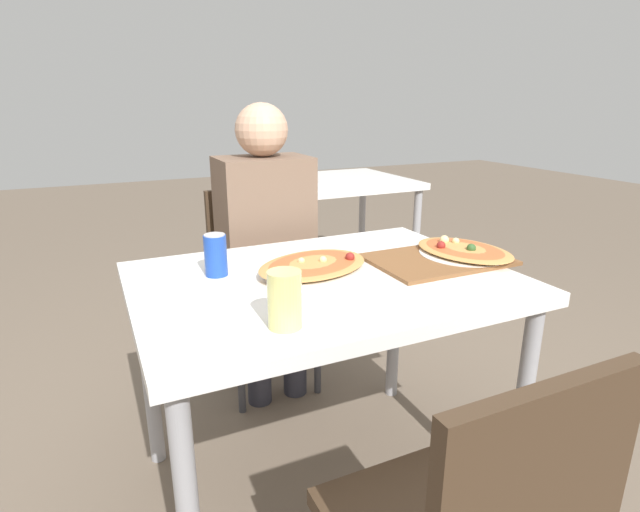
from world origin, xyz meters
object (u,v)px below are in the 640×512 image
dining_table (324,302)px  pizza_main (313,266)px  drink_glass (285,300)px  chair_far_seated (259,277)px  person_seated (266,233)px  soda_can (216,255)px  pizza_second (464,251)px

dining_table → pizza_main: 0.11m
dining_table → drink_glass: (-0.23, -0.27, 0.15)m
chair_far_seated → pizza_main: 0.73m
person_seated → pizza_main: person_seated is taller
drink_glass → chair_far_seated: bearing=75.4°
dining_table → soda_can: 0.35m
person_seated → pizza_second: bearing=126.1°
person_seated → pizza_main: size_ratio=2.84×
chair_far_seated → drink_glass: 1.08m
chair_far_seated → person_seated: person_seated is taller
chair_far_seated → drink_glass: bearing=75.4°
drink_glass → pizza_second: size_ratio=0.35×
dining_table → chair_far_seated: size_ratio=1.27×
chair_far_seated → drink_glass: (-0.26, -1.00, 0.31)m
pizza_main → pizza_second: (0.51, -0.07, 0.00)m
person_seated → drink_glass: 0.93m
pizza_main → soda_can: size_ratio=3.43×
person_seated → drink_glass: bearing=73.6°
drink_glass → person_seated: bearing=73.6°
chair_far_seated → pizza_second: 0.92m
soda_can → pizza_second: (0.78, -0.17, -0.04)m
pizza_main → dining_table: bearing=-75.8°
dining_table → drink_glass: bearing=-130.2°
pizza_main → drink_glass: bearing=-124.0°
person_seated → pizza_second: (0.47, -0.64, 0.04)m
soda_can → dining_table: bearing=-27.5°
chair_far_seated → soda_can: bearing=61.5°
chair_far_seated → pizza_main: bearing=86.1°
person_seated → drink_glass: (-0.26, -0.88, 0.09)m
soda_can → pizza_second: size_ratio=0.33×
drink_glass → pizza_second: (0.73, 0.25, -0.05)m
pizza_main → soda_can: (-0.27, 0.10, 0.04)m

